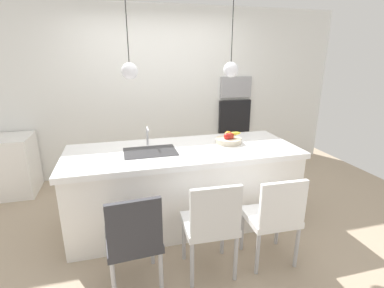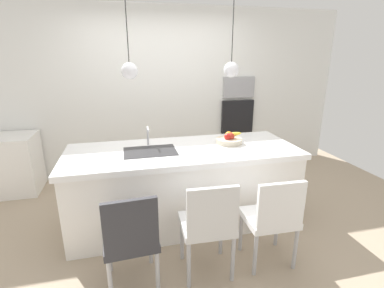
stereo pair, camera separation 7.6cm
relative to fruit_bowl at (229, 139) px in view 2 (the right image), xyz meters
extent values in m
plane|color=tan|center=(-0.57, -0.08, -0.93)|extent=(6.60, 6.60, 0.00)
cube|color=white|center=(-0.57, 1.57, 0.37)|extent=(6.00, 0.10, 2.60)
cube|color=white|center=(-0.57, -0.08, -0.52)|extent=(2.49, 0.92, 0.82)
cube|color=white|center=(-0.57, -0.08, -0.08)|extent=(2.55, 0.98, 0.06)
cube|color=#2D2D30|center=(-0.93, -0.08, -0.05)|extent=(0.56, 0.40, 0.02)
cylinder|color=silver|center=(-0.93, 0.16, 0.06)|extent=(0.02, 0.02, 0.22)
cylinder|color=silver|center=(-0.93, 0.08, 0.16)|extent=(0.02, 0.16, 0.02)
cylinder|color=beige|center=(0.00, 0.00, -0.02)|extent=(0.30, 0.30, 0.06)
sphere|color=red|center=(-0.03, -0.02, 0.04)|extent=(0.08, 0.08, 0.08)
sphere|color=#B22D1E|center=(0.01, -0.02, 0.04)|extent=(0.08, 0.08, 0.08)
sphere|color=red|center=(0.02, 0.01, 0.04)|extent=(0.08, 0.08, 0.08)
sphere|color=orange|center=(0.00, 0.04, 0.04)|extent=(0.09, 0.09, 0.09)
ellipsoid|color=yellow|center=(0.05, 0.00, 0.06)|extent=(0.18, 0.14, 0.08)
cube|color=#9E9EA3|center=(0.71, 1.50, 0.43)|extent=(0.54, 0.08, 0.34)
cube|color=black|center=(0.71, 1.50, -0.07)|extent=(0.56, 0.08, 0.56)
cube|color=#333338|center=(-1.20, -0.95, -0.50)|extent=(0.45, 0.46, 0.06)
cube|color=#333338|center=(-1.19, -1.14, -0.25)|extent=(0.41, 0.06, 0.42)
cylinder|color=#B2B2B7|center=(-1.03, -0.74, -0.73)|extent=(0.04, 0.04, 0.41)
cylinder|color=#B2B2B7|center=(-1.40, -0.77, -0.73)|extent=(0.04, 0.04, 0.41)
cylinder|color=#B2B2B7|center=(-1.01, -1.12, -0.73)|extent=(0.04, 0.04, 0.41)
cylinder|color=#B2B2B7|center=(-1.37, -1.15, -0.73)|extent=(0.04, 0.04, 0.41)
cube|color=silver|center=(-0.55, -0.95, -0.46)|extent=(0.46, 0.44, 0.06)
cube|color=silver|center=(-0.56, -1.13, -0.23)|extent=(0.42, 0.06, 0.41)
cylinder|color=#B2B2B7|center=(-0.35, -0.77, -0.71)|extent=(0.04, 0.04, 0.44)
cylinder|color=#B2B2B7|center=(-0.73, -0.76, -0.71)|extent=(0.04, 0.04, 0.44)
cylinder|color=#B2B2B7|center=(-0.36, -1.13, -0.71)|extent=(0.04, 0.04, 0.44)
cylinder|color=#B2B2B7|center=(-0.75, -1.12, -0.71)|extent=(0.04, 0.04, 0.44)
cube|color=white|center=(0.05, -0.95, -0.49)|extent=(0.46, 0.42, 0.06)
cube|color=white|center=(0.04, -1.13, -0.25)|extent=(0.42, 0.05, 0.40)
cylinder|color=#B2B2B7|center=(0.25, -0.78, -0.72)|extent=(0.04, 0.04, 0.42)
cylinder|color=#B2B2B7|center=(-0.14, -0.77, -0.72)|extent=(0.04, 0.04, 0.42)
cylinder|color=#B2B2B7|center=(0.24, -1.12, -0.72)|extent=(0.04, 0.04, 0.42)
cylinder|color=#B2B2B7|center=(-0.15, -1.11, -0.72)|extent=(0.04, 0.04, 0.42)
sphere|color=silver|center=(-1.10, -0.08, 0.79)|extent=(0.16, 0.16, 0.16)
cylinder|color=black|center=(-1.10, -0.08, 1.18)|extent=(0.01, 0.01, 0.60)
sphere|color=silver|center=(-0.04, -0.08, 0.79)|extent=(0.16, 0.16, 0.16)
cylinder|color=black|center=(-0.04, -0.08, 1.18)|extent=(0.01, 0.01, 0.60)
camera|label=1|loc=(-1.25, -3.00, 0.95)|focal=26.73mm
camera|label=2|loc=(-1.17, -3.02, 0.95)|focal=26.73mm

